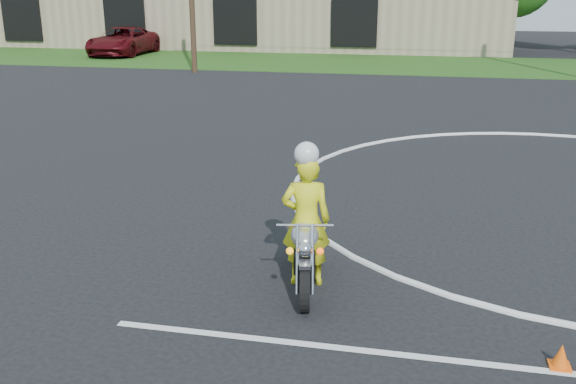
# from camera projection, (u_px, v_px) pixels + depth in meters

# --- Properties ---
(grass_strip) EXTENTS (120.00, 10.00, 0.02)m
(grass_strip) POSITION_uv_depth(u_px,v_px,m) (486.00, 66.00, 35.87)
(grass_strip) COLOR #1E4714
(grass_strip) RESTS_ON ground
(primary_motorcycle) EXTENTS (0.77, 2.19, 1.16)m
(primary_motorcycle) POSITION_uv_depth(u_px,v_px,m) (305.00, 251.00, 9.25)
(primary_motorcycle) COLOR black
(primary_motorcycle) RESTS_ON ground
(rider_primary_grp) EXTENTS (0.79, 0.59, 2.16)m
(rider_primary_grp) POSITION_uv_depth(u_px,v_px,m) (306.00, 217.00, 9.23)
(rider_primary_grp) COLOR yellow
(rider_primary_grp) RESTS_ON ground
(pickup_grp) EXTENTS (3.17, 6.48, 1.77)m
(pickup_grp) POSITION_uv_depth(u_px,v_px,m) (123.00, 41.00, 41.61)
(pickup_grp) COLOR #4D080F
(pickup_grp) RESTS_ON ground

